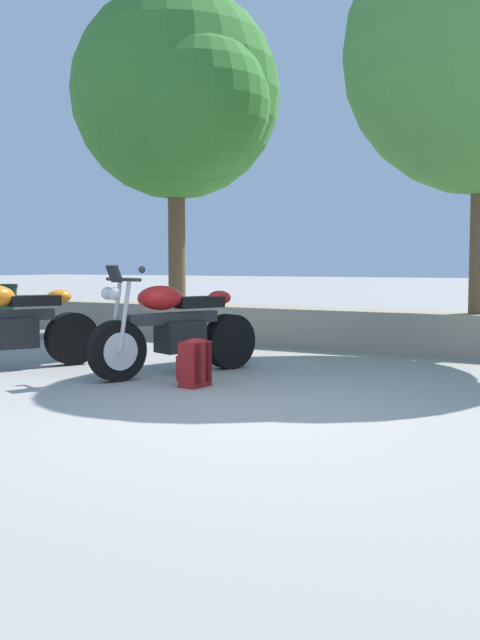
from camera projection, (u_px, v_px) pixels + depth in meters
ground_plane at (241, 418)px, 5.56m from camera, size 120.00×120.00×0.00m
stone_wall at (418, 332)px, 9.69m from camera, size 36.00×0.80×0.55m
motorcycle_orange_near_left at (7, 327)px, 8.07m from camera, size 1.14×1.91×1.18m
motorcycle_red_centre at (174, 330)px, 7.70m from camera, size 1.00×1.98×1.18m
rider_backpack at (194, 362)px, 6.96m from camera, size 0.28×0.31×0.47m
leafy_tree_far_left at (180, 97)px, 11.37m from camera, size 3.51×3.34×5.03m
trash_bin at (4, 310)px, 11.87m from camera, size 0.46×0.46×0.86m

